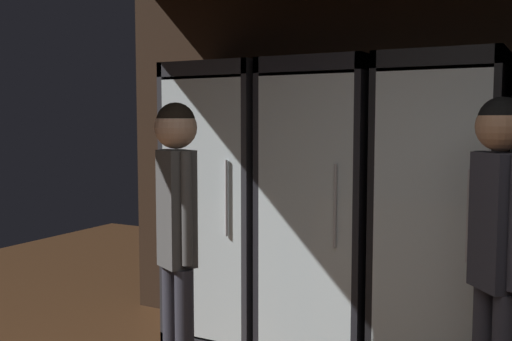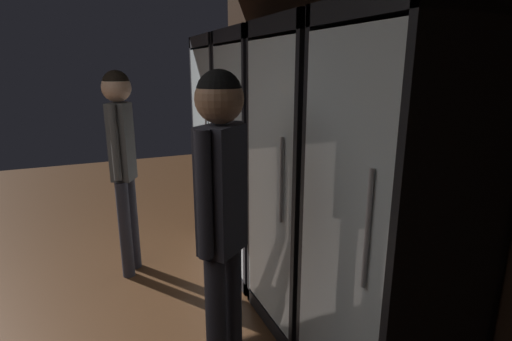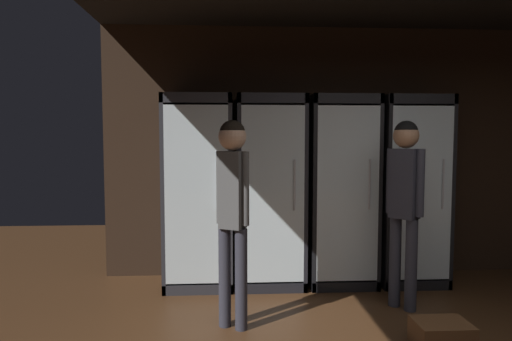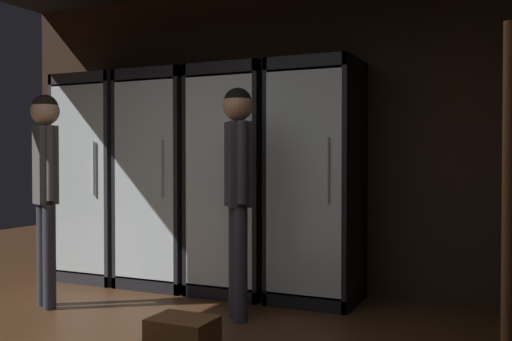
{
  "view_description": "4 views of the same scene",
  "coord_description": "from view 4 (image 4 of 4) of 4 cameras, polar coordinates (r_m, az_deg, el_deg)",
  "views": [
    {
      "loc": [
        0.26,
        -0.97,
        1.61
      ],
      "look_at": [
        -1.49,
        2.32,
        1.29
      ],
      "focal_mm": 41.67,
      "sensor_mm": 36.0,
      "label": 1
    },
    {
      "loc": [
        1.68,
        1.35,
        1.72
      ],
      "look_at": [
        -1.34,
        2.65,
        0.85
      ],
      "focal_mm": 27.49,
      "sensor_mm": 36.0,
      "label": 2
    },
    {
      "loc": [
        -1.58,
        -1.88,
        1.54
      ],
      "look_at": [
        -1.34,
        2.44,
        1.23
      ],
      "focal_mm": 30.35,
      "sensor_mm": 36.0,
      "label": 3
    },
    {
      "loc": [
        1.9,
        -1.97,
        1.19
      ],
      "look_at": [
        -0.19,
        2.58,
        1.09
      ],
      "focal_mm": 41.19,
      "sensor_mm": 36.0,
      "label": 4
    }
  ],
  "objects": [
    {
      "name": "wall_back",
      "position": [
        5.36,
        3.81,
        3.41
      ],
      "size": [
        6.0,
        0.06,
        2.8
      ],
      "primitive_type": "cube",
      "color": "black",
      "rests_on": "ground"
    },
    {
      "name": "cooler_right",
      "position": [
        4.94,
        6.03,
        -1.26
      ],
      "size": [
        0.7,
        0.67,
        2.0
      ],
      "color": "black",
      "rests_on": "ground"
    },
    {
      "name": "wine_crate_floor",
      "position": [
        3.82,
        -7.14,
        -15.43
      ],
      "size": [
        0.4,
        0.3,
        0.2
      ],
      "primitive_type": "cube",
      "color": "brown",
      "rests_on": "ground"
    },
    {
      "name": "shopper_far",
      "position": [
        4.33,
        -1.77,
        -0.21
      ],
      "size": [
        0.27,
        0.3,
        1.71
      ],
      "color": "#2D2D38",
      "rests_on": "ground"
    },
    {
      "name": "cooler_center",
      "position": [
        5.23,
        -1.8,
        -1.12
      ],
      "size": [
        0.7,
        0.67,
        2.0
      ],
      "color": "black",
      "rests_on": "ground"
    },
    {
      "name": "shopper_near",
      "position": [
        4.97,
        -19.76,
        -0.14
      ],
      "size": [
        0.26,
        0.22,
        1.7
      ],
      "color": "#2D2D38",
      "rests_on": "ground"
    },
    {
      "name": "cooler_left",
      "position": [
        5.6,
        -8.7,
        -1.08
      ],
      "size": [
        0.7,
        0.67,
        2.0
      ],
      "color": "black",
      "rests_on": "ground"
    },
    {
      "name": "cooler_far_left",
      "position": [
        6.04,
        -14.67,
        -0.89
      ],
      "size": [
        0.7,
        0.67,
        2.0
      ],
      "color": "#2B2B30",
      "rests_on": "ground"
    }
  ]
}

